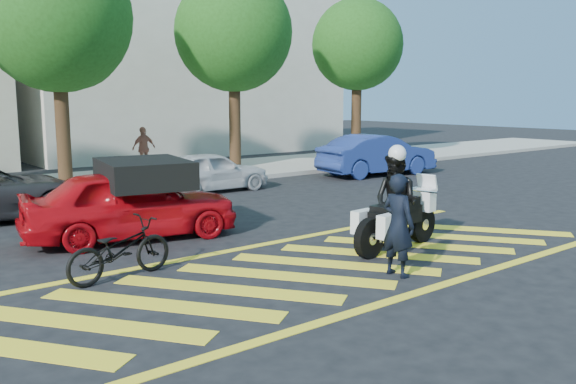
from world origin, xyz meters
TOP-DOWN VIEW (x-y plane):
  - ground at (0.00, 0.00)m, footprint 90.00×90.00m
  - sidewalk at (0.00, 12.00)m, footprint 60.00×5.00m
  - crosswalk at (-0.04, 0.00)m, footprint 12.33×4.00m
  - building_right at (9.00, 21.00)m, footprint 16.00×8.00m
  - tree_center at (0.13, 12.06)m, footprint 4.60×4.60m
  - tree_right at (6.63, 12.06)m, footprint 4.40×4.40m
  - tree_far_right at (13.13, 12.06)m, footprint 4.00×4.00m
  - officer_bike at (0.85, -1.11)m, footprint 0.41×0.62m
  - bicycle at (-2.72, 1.51)m, footprint 1.90×0.90m
  - police_motorcycle at (2.08, 0.01)m, footprint 2.45×0.84m
  - officer_moto at (2.07, 0.01)m, footprint 0.80×0.97m
  - red_convertible at (-1.41, 3.98)m, footprint 4.49×2.46m
  - parked_mid_right at (3.12, 8.29)m, footprint 3.63×1.52m
  - parked_right at (9.90, 7.80)m, footprint 4.66×2.08m
  - parked_far_right at (11.60, 8.91)m, footprint 4.28×1.97m
  - pedestrian_right at (3.53, 13.69)m, footprint 0.95×0.45m

SIDE VIEW (x-z plane):
  - ground at x=0.00m, z-range 0.00..0.00m
  - crosswalk at x=-0.04m, z-range 0.00..0.01m
  - sidewalk at x=0.00m, z-range 0.00..0.15m
  - bicycle at x=-2.72m, z-range 0.00..0.96m
  - police_motorcycle at x=2.08m, z-range 0.05..1.13m
  - parked_far_right at x=11.60m, z-range 0.00..1.21m
  - parked_mid_right at x=3.12m, z-range 0.00..1.23m
  - red_convertible at x=-1.41m, z-range 0.00..1.45m
  - parked_right at x=9.90m, z-range 0.00..1.49m
  - officer_bike at x=0.85m, z-range 0.00..1.67m
  - officer_moto at x=2.07m, z-range 0.00..1.84m
  - pedestrian_right at x=3.53m, z-range 0.15..1.74m
  - tree_far_right at x=13.13m, z-range 1.39..8.49m
  - tree_right at x=6.63m, z-range 1.34..8.75m
  - tree_center at x=0.13m, z-range 1.31..8.88m
  - building_right at x=9.00m, z-range 0.00..11.00m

